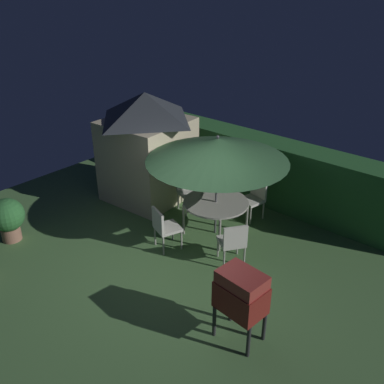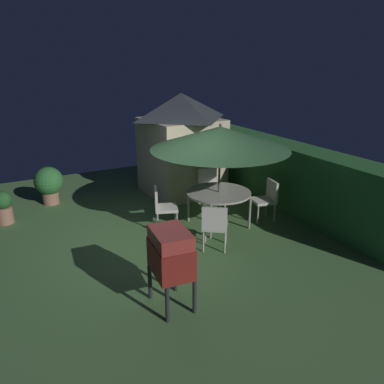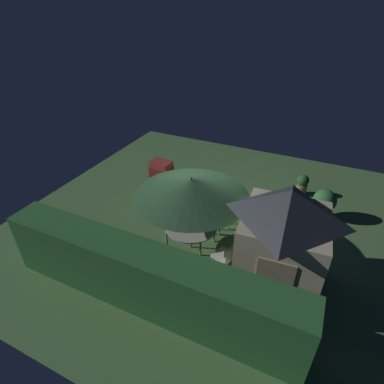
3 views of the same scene
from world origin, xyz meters
TOP-DOWN VIEW (x-y plane):
  - ground_plane at (0.00, 0.00)m, footprint 11.00×11.00m
  - hedge_backdrop at (0.00, 3.50)m, footprint 6.76×0.80m
  - garden_shed at (-2.41, 1.74)m, footprint 1.98×2.03m
  - patio_table at (-0.10, 1.45)m, footprint 1.36×1.36m
  - patio_umbrella at (-0.10, 1.45)m, footprint 2.85×2.85m
  - bbq_grill at (2.00, -0.66)m, footprint 0.75×0.57m
  - chair_near_shed at (0.14, 2.55)m, footprint 0.55×0.55m
  - chair_far_side at (-1.24, 1.86)m, footprint 0.59×0.59m
  - chair_toward_hedge at (-0.52, 0.32)m, footprint 0.59×0.60m
  - chair_toward_house at (0.83, 0.79)m, footprint 0.65×0.64m
  - potted_plant_by_shed at (-2.38, -2.62)m, footprint 0.39×0.39m
  - potted_plant_by_grill at (-3.16, -1.54)m, footprint 0.69×0.69m

SIDE VIEW (x-z plane):
  - ground_plane at x=0.00m, z-range 0.00..0.00m
  - potted_plant_by_shed at x=-2.38m, z-range 0.02..0.76m
  - chair_near_shed at x=0.14m, z-range 0.07..0.97m
  - chair_far_side at x=-1.24m, z-range 0.07..0.97m
  - chair_toward_hedge at x=-0.52m, z-range 0.07..0.97m
  - chair_toward_house at x=0.83m, z-range 0.07..0.97m
  - potted_plant_by_grill at x=-3.16m, z-range 0.07..1.01m
  - patio_table at x=-0.10m, z-range 0.32..1.08m
  - hedge_backdrop at x=0.00m, z-range 0.00..1.53m
  - bbq_grill at x=2.00m, z-range 0.25..1.45m
  - garden_shed at x=-2.41m, z-range 0.03..2.64m
  - patio_umbrella at x=-0.10m, z-range 0.81..3.01m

